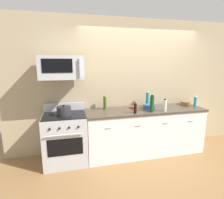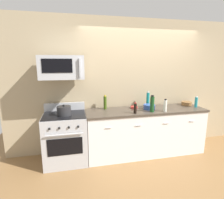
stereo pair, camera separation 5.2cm
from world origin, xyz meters
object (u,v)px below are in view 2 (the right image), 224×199
microwave (62,67)px  bottle_wine_green (152,104)px  bottle_dish_soap (196,102)px  stockpot (64,111)px  bowl_wooden_salad (187,103)px  bottle_soy_sauce_dark (135,108)px  bowl_red_small (134,107)px  bottle_sparkling_teal (148,100)px  range_oven (66,138)px  bowl_blue_mixing (149,107)px  bottle_vinegar_white (165,105)px  bottle_olive_oil (105,102)px

microwave → bottle_wine_green: 1.76m
bottle_dish_soap → stockpot: 2.65m
microwave → bowl_wooden_salad: bearing=2.2°
bottle_soy_sauce_dark → bowl_red_small: bottle_soy_sauce_dark is taller
bottle_soy_sauce_dark → bottle_sparkling_teal: bearing=43.7°
range_oven → bowl_red_small: (1.37, 0.13, 0.47)m
bottle_soy_sauce_dark → bowl_wooden_salad: 1.36m
bowl_wooden_salad → bowl_blue_mixing: 0.95m
microwave → stockpot: 0.75m
bottle_sparkling_teal → bowl_blue_mixing: bearing=-104.8°
range_oven → bottle_wine_green: bearing=-6.5°
microwave → bottle_vinegar_white: bearing=-7.8°
bowl_blue_mixing → microwave: bearing=178.5°
microwave → bowl_red_small: (1.37, 0.09, -0.81)m
stockpot → range_oven: bearing=90.0°
bottle_wine_green → bottle_olive_oil: bearing=154.6°
bottle_sparkling_teal → bottle_soy_sauce_dark: 0.59m
bowl_blue_mixing → bowl_red_small: bearing=154.7°
bottle_wine_green → bowl_blue_mixing: size_ratio=1.40×
microwave → bowl_wooden_salad: (2.57, 0.10, -0.79)m
microwave → bottle_olive_oil: (0.78, 0.16, -0.70)m
stockpot → bottle_olive_oil: bearing=18.4°
bottle_vinegar_white → bowl_blue_mixing: bearing=136.7°
microwave → bottle_soy_sauce_dark: microwave is taller
bottle_sparkling_teal → bowl_red_small: (-0.32, -0.06, -0.13)m
range_oven → bowl_wooden_salad: bearing=3.2°
bottle_wine_green → bottle_soy_sauce_dark: (-0.34, -0.03, -0.06)m
bottle_dish_soap → bowl_blue_mixing: 1.01m
bowl_wooden_salad → bowl_red_small: size_ratio=1.53×
bottle_sparkling_teal → stockpot: bearing=-171.9°
bottle_olive_oil → bottle_dish_soap: bearing=-8.2°
bottle_wine_green → bowl_red_small: bottle_wine_green is taller
microwave → stockpot: size_ratio=3.05×
bottle_olive_oil → bowl_red_small: bearing=-7.4°
bottle_olive_oil → bottle_wine_green: (0.82, -0.39, 0.02)m
stockpot → bottle_dish_soap: bearing=-0.2°
bottle_sparkling_teal → bottle_soy_sauce_dark: bottle_sparkling_teal is taller
bottle_sparkling_teal → bottle_vinegar_white: size_ratio=1.36×
microwave → bowl_red_small: 1.59m
bottle_olive_oil → bowl_red_small: (0.58, -0.08, -0.11)m
bottle_sparkling_teal → bowl_wooden_salad: size_ratio=1.53×
bottle_vinegar_white → bowl_wooden_salad: bottle_vinegar_white is taller
range_oven → bottle_dish_soap: bottle_dish_soap is taller
bowl_wooden_salad → bowl_red_small: bearing=-179.5°
bottle_soy_sauce_dark → stockpot: bottle_soy_sauce_dark is taller
bottle_vinegar_white → bottle_soy_sauce_dark: 0.60m
microwave → bottle_vinegar_white: size_ratio=3.08×
bottle_olive_oil → bottle_wine_green: 0.91m
bottle_vinegar_white → stockpot: bearing=175.1°
bottle_wine_green → bottle_vinegar_white: 0.26m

